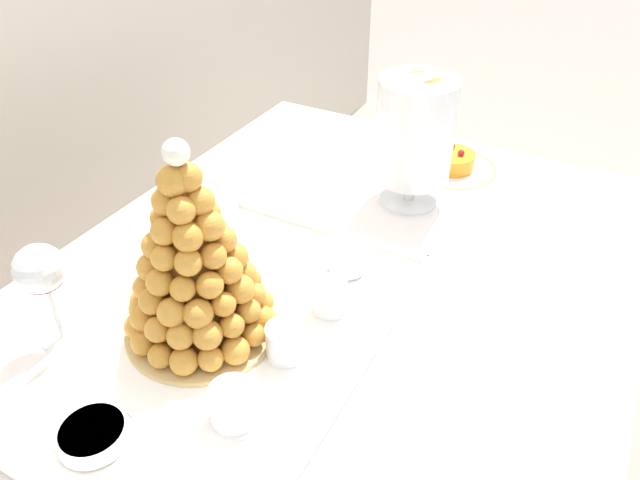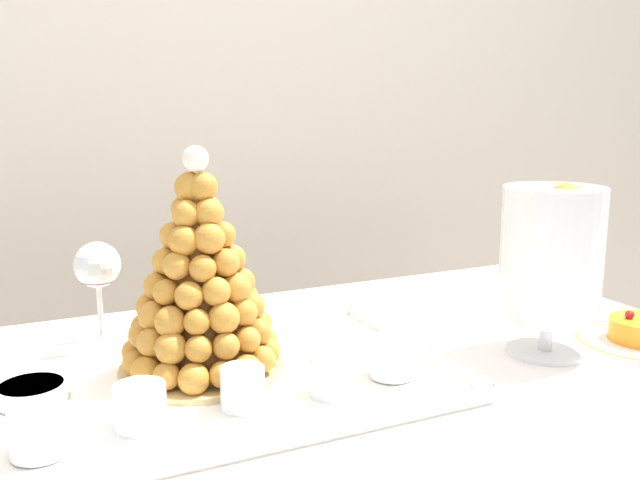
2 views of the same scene
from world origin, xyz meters
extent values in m
cube|color=silver|center=(0.00, 1.03, 1.25)|extent=(4.80, 0.10, 2.50)
cylinder|color=brown|center=(0.55, 0.37, 0.37)|extent=(0.04, 0.04, 0.73)
cube|color=brown|center=(0.00, 0.00, 0.74)|extent=(1.22, 0.86, 0.02)
cube|color=white|center=(0.00, 0.00, 0.75)|extent=(1.28, 0.92, 0.00)
cube|color=white|center=(0.00, 0.46, 0.56)|extent=(1.28, 0.01, 0.38)
cube|color=white|center=(-0.15, 0.07, 0.76)|extent=(0.60, 0.39, 0.01)
cube|color=white|center=(-0.15, -0.13, 0.77)|extent=(0.60, 0.01, 0.02)
cube|color=white|center=(-0.15, 0.26, 0.77)|extent=(0.60, 0.01, 0.02)
cube|color=white|center=(0.15, 0.07, 0.77)|extent=(0.01, 0.39, 0.02)
cylinder|color=white|center=(-0.15, 0.07, 0.76)|extent=(0.36, 0.36, 0.00)
cylinder|color=tan|center=(-0.16, 0.11, 0.77)|extent=(0.23, 0.23, 0.01)
cone|color=#AA6C28|center=(-0.16, 0.11, 0.90)|extent=(0.15, 0.15, 0.26)
sphere|color=#C5842F|center=(-0.07, 0.11, 0.79)|extent=(0.04, 0.04, 0.04)
sphere|color=#CA8933|center=(-0.08, 0.15, 0.79)|extent=(0.04, 0.04, 0.04)
sphere|color=gold|center=(-0.10, 0.18, 0.79)|extent=(0.04, 0.04, 0.04)
sphere|color=#C98832|center=(-0.12, 0.19, 0.79)|extent=(0.04, 0.04, 0.04)
sphere|color=gold|center=(-0.16, 0.20, 0.79)|extent=(0.04, 0.04, 0.04)
sphere|color=#C78530|center=(-0.19, 0.19, 0.79)|extent=(0.04, 0.04, 0.04)
sphere|color=gold|center=(-0.22, 0.18, 0.79)|extent=(0.04, 0.04, 0.04)
sphere|color=#C5842F|center=(-0.24, 0.15, 0.79)|extent=(0.04, 0.04, 0.04)
sphere|color=#C88732|center=(-0.25, 0.11, 0.79)|extent=(0.03, 0.03, 0.03)
sphere|color=#C78530|center=(-0.24, 0.08, 0.79)|extent=(0.04, 0.04, 0.04)
sphere|color=#C98933|center=(-0.22, 0.05, 0.79)|extent=(0.03, 0.03, 0.03)
sphere|color=#C98933|center=(-0.19, 0.03, 0.79)|extent=(0.04, 0.04, 0.04)
sphere|color=#C68530|center=(-0.16, 0.02, 0.79)|extent=(0.03, 0.03, 0.03)
sphere|color=#C68430|center=(-0.12, 0.03, 0.79)|extent=(0.04, 0.04, 0.04)
sphere|color=gold|center=(-0.10, 0.05, 0.79)|extent=(0.04, 0.04, 0.04)
sphere|color=#C98832|center=(-0.08, 0.08, 0.79)|extent=(0.03, 0.03, 0.03)
sphere|color=#C78631|center=(-0.09, 0.14, 0.82)|extent=(0.04, 0.04, 0.04)
sphere|color=#CA8933|center=(-0.10, 0.17, 0.82)|extent=(0.03, 0.03, 0.03)
sphere|color=gold|center=(-0.13, 0.19, 0.82)|extent=(0.04, 0.04, 0.04)
sphere|color=#C68530|center=(-0.17, 0.19, 0.82)|extent=(0.04, 0.04, 0.04)
sphere|color=#C98832|center=(-0.20, 0.18, 0.82)|extent=(0.04, 0.04, 0.04)
sphere|color=#C5842F|center=(-0.23, 0.15, 0.82)|extent=(0.04, 0.04, 0.04)
sphere|color=gold|center=(-0.24, 0.12, 0.82)|extent=(0.04, 0.04, 0.04)
sphere|color=gold|center=(-0.23, 0.09, 0.82)|extent=(0.04, 0.04, 0.04)
sphere|color=gold|center=(-0.21, 0.06, 0.82)|extent=(0.04, 0.04, 0.04)
sphere|color=#C78630|center=(-0.18, 0.04, 0.82)|extent=(0.03, 0.03, 0.03)
sphere|color=#CA8933|center=(-0.15, 0.03, 0.82)|extent=(0.03, 0.03, 0.03)
sphere|color=gold|center=(-0.12, 0.05, 0.82)|extent=(0.03, 0.03, 0.03)
sphere|color=#C98832|center=(-0.09, 0.07, 0.82)|extent=(0.04, 0.04, 0.04)
sphere|color=#C78631|center=(-0.08, 0.10, 0.82)|extent=(0.04, 0.04, 0.04)
sphere|color=gold|center=(-0.11, 0.15, 0.85)|extent=(0.04, 0.04, 0.04)
sphere|color=#C78530|center=(-0.14, 0.17, 0.85)|extent=(0.04, 0.04, 0.04)
sphere|color=gold|center=(-0.17, 0.18, 0.85)|extent=(0.04, 0.04, 0.04)
sphere|color=gold|center=(-0.20, 0.16, 0.85)|extent=(0.04, 0.04, 0.04)
sphere|color=#C5832F|center=(-0.22, 0.13, 0.85)|extent=(0.04, 0.04, 0.04)
sphere|color=gold|center=(-0.22, 0.10, 0.85)|extent=(0.04, 0.04, 0.04)
sphere|color=#C88731|center=(-0.21, 0.07, 0.85)|extent=(0.04, 0.04, 0.04)
sphere|color=#C5832F|center=(-0.18, 0.05, 0.85)|extent=(0.03, 0.03, 0.03)
sphere|color=#C98832|center=(-0.15, 0.05, 0.85)|extent=(0.04, 0.04, 0.04)
sphere|color=#C98933|center=(-0.12, 0.06, 0.85)|extent=(0.04, 0.04, 0.04)
sphere|color=#C78631|center=(-0.10, 0.09, 0.85)|extent=(0.04, 0.04, 0.04)
sphere|color=#C78631|center=(-0.09, 0.12, 0.85)|extent=(0.04, 0.04, 0.04)
sphere|color=#C98832|center=(-0.13, 0.16, 0.88)|extent=(0.04, 0.04, 0.04)
sphere|color=#C78631|center=(-0.16, 0.17, 0.88)|extent=(0.03, 0.03, 0.03)
sphere|color=#CA8933|center=(-0.20, 0.15, 0.89)|extent=(0.04, 0.04, 0.04)
sphere|color=#C98832|center=(-0.21, 0.12, 0.88)|extent=(0.04, 0.04, 0.04)
sphere|color=#C68530|center=(-0.21, 0.09, 0.88)|extent=(0.03, 0.03, 0.03)
sphere|color=#C78631|center=(-0.19, 0.06, 0.88)|extent=(0.04, 0.04, 0.04)
sphere|color=#C88731|center=(-0.15, 0.06, 0.89)|extent=(0.04, 0.04, 0.04)
sphere|color=gold|center=(-0.12, 0.07, 0.88)|extent=(0.04, 0.04, 0.04)
sphere|color=#C68530|center=(-0.10, 0.10, 0.88)|extent=(0.04, 0.04, 0.04)
sphere|color=#C98832|center=(-0.11, 0.13, 0.88)|extent=(0.04, 0.04, 0.04)
sphere|color=#C68530|center=(-0.15, 0.15, 0.92)|extent=(0.04, 0.04, 0.04)
sphere|color=#C98832|center=(-0.18, 0.15, 0.92)|extent=(0.04, 0.04, 0.04)
sphere|color=gold|center=(-0.20, 0.12, 0.92)|extent=(0.03, 0.03, 0.03)
sphere|color=gold|center=(-0.19, 0.09, 0.92)|extent=(0.04, 0.04, 0.04)
sphere|color=#C5842F|center=(-0.17, 0.07, 0.92)|extent=(0.04, 0.04, 0.04)
sphere|color=#C88832|center=(-0.13, 0.08, 0.92)|extent=(0.04, 0.04, 0.04)
sphere|color=#CA8A33|center=(-0.12, 0.10, 0.92)|extent=(0.04, 0.04, 0.04)
sphere|color=#C5832F|center=(-0.12, 0.14, 0.92)|extent=(0.03, 0.03, 0.03)
sphere|color=#C88731|center=(-0.16, 0.14, 0.95)|extent=(0.04, 0.04, 0.04)
sphere|color=gold|center=(-0.19, 0.12, 0.95)|extent=(0.04, 0.04, 0.04)
sphere|color=#C5842F|center=(-0.18, 0.09, 0.95)|extent=(0.04, 0.04, 0.04)
sphere|color=#C78631|center=(-0.15, 0.08, 0.95)|extent=(0.04, 0.04, 0.04)
sphere|color=#CA8A33|center=(-0.13, 0.10, 0.95)|extent=(0.03, 0.03, 0.03)
sphere|color=#C98932|center=(-0.13, 0.13, 0.95)|extent=(0.03, 0.03, 0.03)
sphere|color=#C98832|center=(-0.17, 0.13, 0.98)|extent=(0.04, 0.04, 0.04)
sphere|color=gold|center=(-0.18, 0.10, 0.98)|extent=(0.04, 0.04, 0.04)
sphere|color=gold|center=(-0.15, 0.09, 0.98)|extent=(0.04, 0.04, 0.04)
sphere|color=#C88731|center=(-0.14, 0.12, 0.98)|extent=(0.03, 0.03, 0.03)
sphere|color=#C98933|center=(-0.17, 0.12, 1.01)|extent=(0.04, 0.04, 0.04)
sphere|color=#C68530|center=(-0.15, 0.11, 1.01)|extent=(0.04, 0.04, 0.04)
sphere|color=white|center=(-0.16, 0.11, 1.05)|extent=(0.03, 0.03, 0.03)
cylinder|color=silver|center=(-0.37, -0.03, 0.79)|extent=(0.06, 0.06, 0.05)
cylinder|color=#F4EAC6|center=(-0.37, -0.03, 0.77)|extent=(0.05, 0.05, 0.02)
cylinder|color=white|center=(-0.37, -0.03, 0.79)|extent=(0.05, 0.05, 0.01)
sphere|color=brown|center=(-0.38, -0.03, 0.80)|extent=(0.02, 0.02, 0.02)
cylinder|color=silver|center=(-0.27, -0.02, 0.79)|extent=(0.06, 0.06, 0.05)
cylinder|color=brown|center=(-0.27, -0.02, 0.77)|extent=(0.05, 0.05, 0.02)
cylinder|color=#8C603D|center=(-0.27, -0.02, 0.79)|extent=(0.05, 0.05, 0.02)
sphere|color=brown|center=(-0.27, -0.02, 0.80)|extent=(0.02, 0.02, 0.02)
cylinder|color=silver|center=(-0.15, -0.02, 0.79)|extent=(0.05, 0.05, 0.05)
cylinder|color=gold|center=(-0.15, -0.02, 0.77)|extent=(0.05, 0.05, 0.02)
cylinder|color=#EAC166|center=(-0.15, -0.02, 0.79)|extent=(0.05, 0.05, 0.02)
sphere|color=brown|center=(-0.15, -0.02, 0.80)|extent=(0.01, 0.01, 0.01)
cylinder|color=silver|center=(-0.04, -0.03, 0.79)|extent=(0.05, 0.05, 0.05)
cylinder|color=#F4EAC6|center=(-0.04, -0.03, 0.77)|extent=(0.05, 0.05, 0.02)
cylinder|color=white|center=(-0.04, -0.03, 0.79)|extent=(0.05, 0.05, 0.02)
sphere|color=brown|center=(-0.04, -0.04, 0.80)|extent=(0.01, 0.01, 0.01)
cylinder|color=silver|center=(0.07, -0.01, 0.79)|extent=(0.06, 0.06, 0.05)
cylinder|color=brown|center=(0.07, -0.01, 0.77)|extent=(0.05, 0.05, 0.02)
cylinder|color=#8C603D|center=(0.07, -0.01, 0.79)|extent=(0.05, 0.05, 0.02)
sphere|color=brown|center=(0.07, -0.01, 0.80)|extent=(0.02, 0.02, 0.02)
cylinder|color=white|center=(-0.38, 0.11, 0.77)|extent=(0.09, 0.09, 0.02)
cylinder|color=#F2CC59|center=(-0.38, 0.11, 0.78)|extent=(0.08, 0.08, 0.00)
cylinder|color=white|center=(0.33, -0.02, 0.76)|extent=(0.11, 0.11, 0.01)
cylinder|color=white|center=(0.33, -0.02, 0.79)|extent=(0.02, 0.02, 0.05)
cylinder|color=white|center=(0.33, -0.02, 0.91)|extent=(0.15, 0.15, 0.19)
cylinder|color=#F9A54C|center=(0.36, -0.01, 0.83)|extent=(0.06, 0.06, 0.03)
cylinder|color=#F9A54C|center=(0.33, -0.01, 0.83)|extent=(0.06, 0.05, 0.05)
cylinder|color=#9ED860|center=(0.31, -0.02, 0.83)|extent=(0.06, 0.05, 0.05)
cylinder|color=brown|center=(0.33, -0.03, 0.83)|extent=(0.07, 0.05, 0.07)
cylinder|color=#D199D8|center=(0.35, 0.00, 0.86)|extent=(0.06, 0.05, 0.05)
cylinder|color=#72B2E0|center=(0.31, 0.01, 0.86)|extent=(0.06, 0.06, 0.05)
cylinder|color=yellow|center=(0.31, -0.04, 0.86)|extent=(0.06, 0.05, 0.06)
cylinder|color=#9ED860|center=(0.33, -0.03, 0.86)|extent=(0.07, 0.06, 0.07)
cylinder|color=#72B2E0|center=(0.33, 0.01, 0.88)|extent=(0.08, 0.06, 0.08)
cylinder|color=#E54C47|center=(0.29, -0.01, 0.88)|extent=(0.06, 0.05, 0.06)
cylinder|color=pink|center=(0.32, -0.03, 0.88)|extent=(0.06, 0.05, 0.06)
cylinder|color=pink|center=(0.35, -0.04, 0.88)|extent=(0.06, 0.05, 0.05)
cylinder|color=#E54C47|center=(0.32, 0.00, 0.91)|extent=(0.08, 0.05, 0.08)
cylinder|color=#E54C47|center=(0.29, -0.02, 0.91)|extent=(0.06, 0.05, 0.05)
cylinder|color=#72B2E0|center=(0.33, -0.03, 0.91)|extent=(0.06, 0.06, 0.06)
cylinder|color=#D199D8|center=(0.35, -0.01, 0.91)|extent=(0.07, 0.05, 0.07)
cylinder|color=yellow|center=(0.31, 0.00, 0.93)|extent=(0.07, 0.05, 0.07)
cylinder|color=brown|center=(0.32, -0.04, 0.93)|extent=(0.06, 0.06, 0.06)
cylinder|color=#F9A54C|center=(0.34, -0.01, 0.93)|extent=(0.06, 0.05, 0.05)
cylinder|color=#E54C47|center=(0.31, -0.02, 0.96)|extent=(0.07, 0.05, 0.06)
cylinder|color=yellow|center=(0.32, -0.03, 0.96)|extent=(0.06, 0.05, 0.06)
cylinder|color=yellow|center=(0.35, -0.02, 0.96)|extent=(0.06, 0.05, 0.05)
cylinder|color=#9ED860|center=(0.32, 0.02, 0.96)|extent=(0.08, 0.05, 0.08)
cylinder|color=#F9A54C|center=(0.31, -0.03, 0.98)|extent=(0.06, 0.06, 0.05)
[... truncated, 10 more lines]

